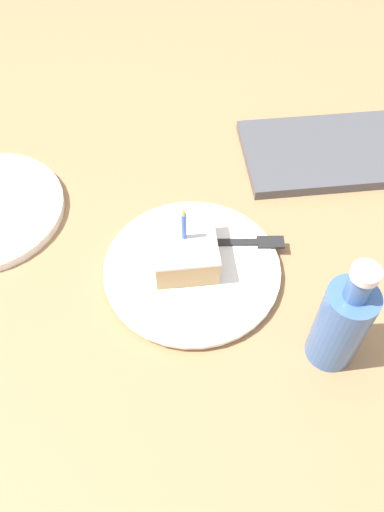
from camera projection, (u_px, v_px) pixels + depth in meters
ground_plane at (177, 290)px, 0.82m from camera, size 2.40×2.40×0.04m
plate at (192, 269)px, 0.81m from camera, size 0.29×0.29×0.02m
cake_slice at (184, 248)px, 0.79m from camera, size 0.10×0.12×0.12m
fork at (233, 242)px, 0.83m from camera, size 0.20×0.04×0.00m
bottle at (341, 323)px, 0.66m from camera, size 0.07×0.07×0.21m
marble_board at (325, 152)px, 0.97m from camera, size 0.32×0.20×0.02m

